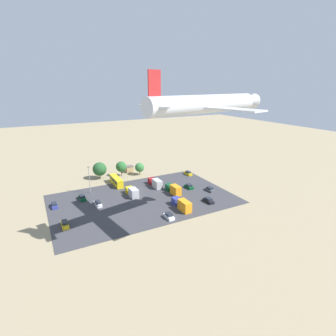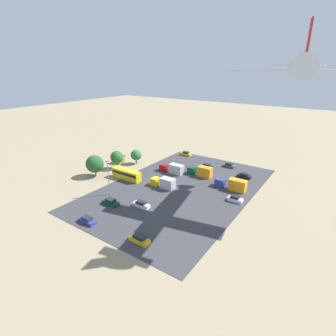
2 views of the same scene
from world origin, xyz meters
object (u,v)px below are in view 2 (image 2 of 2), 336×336
object	(u,v)px
parked_car_8	(87,220)
parked_car_4	(207,166)
parked_car_1	(229,165)
airplane	(300,67)
shed_building	(120,159)
parked_truck_0	(164,183)
bus	(127,174)
parked_truck_1	(201,171)
parked_car_3	(140,239)
parked_car_6	(244,176)
parked_car_7	(186,154)
parked_truck_3	(232,184)
parked_car_0	(141,205)
parked_car_5	(235,199)
parked_car_2	(111,202)
parked_truck_2	(173,169)

from	to	relation	value
parked_car_8	parked_car_4	bearing A→B (deg)	-7.93
parked_car_1	airplane	size ratio (longest dim) A/B	0.11
shed_building	parked_truck_0	world-z (taller)	parked_truck_0
bus	parked_truck_1	xyz separation A→B (m)	(-15.98, 18.36, -0.15)
parked_car_3	parked_car_6	distance (m)	45.56
parked_car_7	parked_truck_3	bearing A→B (deg)	-125.40
parked_car_0	parked_car_5	distance (m)	25.06
parked_truck_3	airplane	size ratio (longest dim) A/B	0.25
parked_car_1	parked_truck_3	distance (m)	18.68
shed_building	parked_car_8	distance (m)	41.11
parked_car_0	parked_car_8	size ratio (longest dim) A/B	1.04
parked_car_6	parked_truck_1	xyz separation A→B (m)	(6.57, -12.31, 0.87)
parked_car_2	parked_car_1	bearing A→B (deg)	-18.54
bus	parked_car_0	world-z (taller)	bus
airplane	parked_truck_2	bearing A→B (deg)	165.63
parked_car_0	parked_truck_3	xyz separation A→B (m)	(-23.20, 15.31, 0.94)
parked_truck_1	airplane	world-z (taller)	airplane
parked_truck_2	airplane	distance (m)	47.25
parked_car_3	shed_building	bearing A→B (deg)	-130.96
parked_car_0	parked_truck_0	size ratio (longest dim) A/B	0.60
parked_car_1	parked_car_6	world-z (taller)	parked_car_6
parked_car_8	parked_truck_2	world-z (taller)	parked_truck_2
parked_car_1	parked_car_8	distance (m)	54.44
airplane	parked_car_8	bearing A→B (deg)	-145.28
parked_car_5	parked_car_6	bearing A→B (deg)	-168.18
parked_car_0	parked_car_8	distance (m)	13.92
parked_car_5	parked_car_1	bearing A→B (deg)	-154.14
parked_car_0	parked_car_6	size ratio (longest dim) A/B	1.08
parked_car_0	parked_truck_2	bearing A→B (deg)	-165.37
parked_car_0	parked_truck_0	world-z (taller)	parked_truck_0
parked_truck_0	parked_car_4	bearing A→B (deg)	-8.14
parked_truck_2	parked_car_7	bearing A→B (deg)	17.95
parked_truck_1	parked_car_1	bearing A→B (deg)	-19.08
parked_car_3	parked_truck_1	distance (m)	39.15
bus	parked_car_5	bearing A→B (deg)	99.06
parked_car_8	parked_car_5	bearing A→B (deg)	-39.39
parked_truck_1	parked_truck_2	xyz separation A→B (m)	(3.01, -9.18, -0.08)
bus	parked_truck_0	distance (m)	13.68
parked_car_6	parked_car_1	bearing A→B (deg)	-129.38
shed_building	parked_car_7	distance (m)	26.95
parked_car_0	parked_truck_1	xyz separation A→B (m)	(-27.10, 2.90, 0.94)
bus	parked_car_2	size ratio (longest dim) A/B	2.22
parked_car_4	parked_car_8	distance (m)	48.01
parked_car_5	parked_car_7	distance (m)	40.76
parked_car_6	parked_truck_0	size ratio (longest dim) A/B	0.56
bus	parked_car_6	bearing A→B (deg)	126.32
parked_car_4	parked_truck_2	bearing A→B (deg)	144.67
parked_car_3	parked_car_6	xyz separation A→B (m)	(-45.18, 5.90, -0.03)
parked_car_0	parked_car_8	world-z (taller)	parked_car_8
parked_car_1	parked_car_8	xyz separation A→B (m)	(52.93, -12.77, -0.03)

